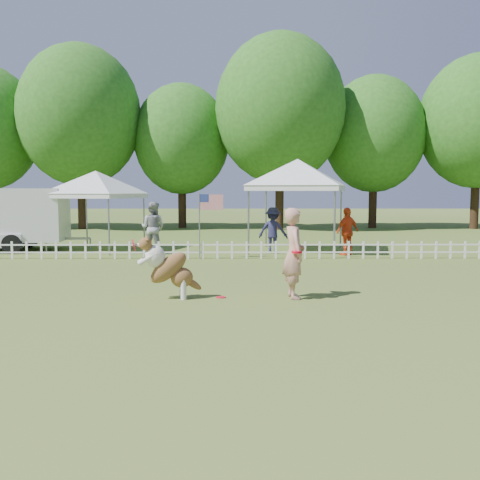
{
  "coord_description": "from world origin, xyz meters",
  "views": [
    {
      "loc": [
        0.4,
        -11.14,
        2.3
      ],
      "look_at": [
        0.49,
        2.0,
        1.1
      ],
      "focal_mm": 40.0,
      "sensor_mm": 36.0,
      "label": 1
    }
  ],
  "objects": [
    {
      "name": "tree_center_left",
      "position": [
        -3.0,
        22.5,
        4.9
      ],
      "size": [
        6.0,
        6.0,
        9.8
      ],
      "primitive_type": null,
      "color": "#285C1A",
      "rests_on": "ground"
    },
    {
      "name": "spectator_b",
      "position": [
        1.77,
        8.71,
        0.85
      ],
      "size": [
        1.24,
        0.93,
        1.71
      ],
      "primitive_type": "imported",
      "rotation": [
        0.0,
        0.0,
        2.84
      ],
      "color": "#232148",
      "rests_on": "ground"
    },
    {
      "name": "flag_pole",
      "position": [
        -0.85,
        6.96,
        1.12
      ],
      "size": [
        0.86,
        0.09,
        2.25
      ],
      "primitive_type": null,
      "rotation": [
        0.0,
        0.0,
        -0.0
      ],
      "color": "gray",
      "rests_on": "ground"
    },
    {
      "name": "tree_far_right",
      "position": [
        15.0,
        21.5,
        5.7
      ],
      "size": [
        7.0,
        7.0,
        11.4
      ],
      "primitive_type": null,
      "color": "#285C1A",
      "rests_on": "ground"
    },
    {
      "name": "cargo_trailer",
      "position": [
        -8.54,
        9.57,
        1.23
      ],
      "size": [
        5.82,
        3.03,
        2.46
      ],
      "primitive_type": null,
      "rotation": [
        0.0,
        0.0,
        0.1
      ],
      "color": "white",
      "rests_on": "ground"
    },
    {
      "name": "spectator_c",
      "position": [
        4.41,
        8.03,
        0.86
      ],
      "size": [
        1.08,
        0.9,
        1.72
      ],
      "primitive_type": "imported",
      "rotation": [
        0.0,
        0.0,
        3.72
      ],
      "color": "#ED471B",
      "rests_on": "ground"
    },
    {
      "name": "tree_left",
      "position": [
        -9.0,
        21.5,
        6.0
      ],
      "size": [
        7.4,
        7.4,
        12.0
      ],
      "primitive_type": null,
      "color": "#285C1A",
      "rests_on": "ground"
    },
    {
      "name": "tree_right",
      "position": [
        9.0,
        22.5,
        5.2
      ],
      "size": [
        6.2,
        6.2,
        10.4
      ],
      "primitive_type": null,
      "color": "#285C1A",
      "rests_on": "ground"
    },
    {
      "name": "spectator_a",
      "position": [
        -2.66,
        8.46,
        0.96
      ],
      "size": [
        1.1,
        0.96,
        1.92
      ],
      "primitive_type": "imported",
      "rotation": [
        0.0,
        0.0,
        2.86
      ],
      "color": "#929397",
      "rests_on": "ground"
    },
    {
      "name": "canopy_tent_right",
      "position": [
        2.71,
        9.11,
        1.72
      ],
      "size": [
        4.07,
        4.07,
        3.44
      ],
      "primitive_type": null,
      "rotation": [
        0.0,
        0.0,
        -0.26
      ],
      "color": "white",
      "rests_on": "ground"
    },
    {
      "name": "tree_center_right",
      "position": [
        3.0,
        21.0,
        6.3
      ],
      "size": [
        7.6,
        7.6,
        12.6
      ],
      "primitive_type": null,
      "color": "#285C1A",
      "rests_on": "ground"
    },
    {
      "name": "dog",
      "position": [
        -1.03,
        0.15,
        0.68
      ],
      "size": [
        1.37,
        0.68,
        1.35
      ],
      "primitive_type": null,
      "rotation": [
        0.0,
        0.0,
        0.19
      ],
      "color": "brown",
      "rests_on": "ground"
    },
    {
      "name": "picket_fence",
      "position": [
        0.0,
        7.0,
        0.3
      ],
      "size": [
        22.0,
        0.08,
        0.6
      ],
      "primitive_type": null,
      "color": "white",
      "rests_on": "ground"
    },
    {
      "name": "ground",
      "position": [
        0.0,
        0.0,
        0.0
      ],
      "size": [
        120.0,
        120.0,
        0.0
      ],
      "primitive_type": "plane",
      "color": "#3A561B",
      "rests_on": "ground"
    },
    {
      "name": "frisbee_on_turf",
      "position": [
        0.07,
        0.28,
        0.01
      ],
      "size": [
        0.22,
        0.22,
        0.02
      ],
      "primitive_type": "cylinder",
      "rotation": [
        0.0,
        0.0,
        -0.07
      ],
      "color": "red",
      "rests_on": "ground"
    },
    {
      "name": "handler",
      "position": [
        1.64,
        0.23,
        0.97
      ],
      "size": [
        0.56,
        0.77,
        1.95
      ],
      "primitive_type": "imported",
      "rotation": [
        0.0,
        0.0,
        1.72
      ],
      "color": "tan",
      "rests_on": "ground"
    },
    {
      "name": "canopy_tent_left",
      "position": [
        -5.05,
        9.73,
        1.51
      ],
      "size": [
        3.68,
        3.68,
        3.02
      ],
      "primitive_type": null,
      "rotation": [
        0.0,
        0.0,
        -0.31
      ],
      "color": "white",
      "rests_on": "ground"
    }
  ]
}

